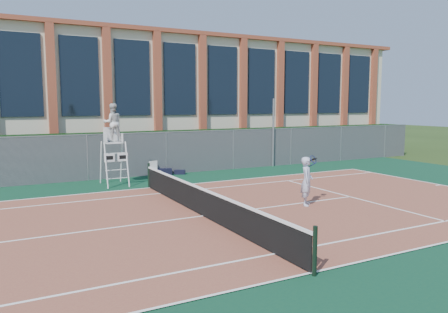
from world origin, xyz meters
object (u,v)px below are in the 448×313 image
steel_pole (273,133)px  umpire_chair (113,125)px  plastic_chair (154,169)px  tennis_player (307,181)px

steel_pole → umpire_chair: steel_pole is taller
plastic_chair → tennis_player: tennis_player is taller
steel_pole → tennis_player: bearing=-117.4°
steel_pole → umpire_chair: size_ratio=1.07×
steel_pole → umpire_chair: (-9.81, -1.65, 0.74)m
plastic_chair → tennis_player: bearing=-68.2°
umpire_chair → plastic_chair: bearing=9.4°
steel_pole → umpire_chair: 9.98m
umpire_chair → plastic_chair: 3.00m
steel_pole → tennis_player: (-4.69, -9.05, -1.08)m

